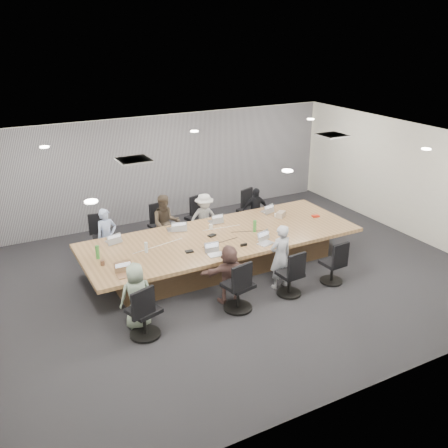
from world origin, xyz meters
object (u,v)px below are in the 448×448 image
chair_5 (238,289)px  chair_1 (161,230)px  canvas_bag (281,214)px  stapler (244,245)px  chair_4 (144,315)px  laptop_0 (114,241)px  laptop_2 (215,221)px  bottle_green_left (98,252)px  laptop_4 (126,275)px  conference_table (222,250)px  person_4 (137,296)px  person_6 (280,257)px  bottle_green_right (255,226)px  chair_2 (198,221)px  person_0 (107,237)px  bottle_clear (146,247)px  mug_brown (102,263)px  laptop_1 (175,229)px  chair_7 (332,266)px  chair_0 (104,241)px  person_5 (229,274)px  person_1 (166,223)px  laptop_5 (216,255)px  chair_6 (290,277)px  snack_packet (316,216)px  laptop_3 (267,211)px  chair_3 (248,213)px  person_2 (204,219)px  laptop_6 (266,243)px  person_3 (255,210)px

chair_5 → chair_1: bearing=81.3°
canvas_bag → stapler: bearing=-147.5°
chair_4 → laptop_0: size_ratio=2.67×
laptop_2 → bottle_green_left: (-2.89, -0.66, 0.13)m
laptop_4 → conference_table: bearing=20.8°
person_4 → laptop_4: (0.00, 0.55, 0.14)m
person_4 → canvas_bag: bearing=-156.4°
person_6 → bottle_green_right: size_ratio=5.13×
chair_2 → chair_5: 3.49m
person_0 → bottle_clear: person_0 is taller
conference_table → mug_brown: bearing=-176.1°
conference_table → stapler: size_ratio=41.67×
laptop_1 → bottle_clear: 1.28m
stapler → canvas_bag: size_ratio=0.59×
chair_7 → bottle_green_left: (-4.32, 1.84, 0.51)m
conference_table → person_6: 1.51m
chair_0 → person_0: (0.00, -0.35, 0.24)m
chair_4 → person_5: person_5 is taller
person_1 → laptop_5: person_1 is taller
chair_6 → person_1: bearing=110.1°
bottle_green_left → bottle_clear: size_ratio=1.25×
laptop_5 → person_1: bearing=99.9°
chair_4 → laptop_0: chair_4 is taller
chair_2 → bottle_green_right: bearing=86.5°
chair_7 → laptop_0: (-3.82, 2.50, 0.38)m
chair_5 → chair_6: (1.16, 0.00, -0.05)m
canvas_bag → chair_4: bearing=-153.8°
chair_1 → person_4: 3.46m
snack_packet → laptop_2: bearing=159.6°
laptop_1 → person_1: bearing=-77.4°
laptop_3 → person_6: bearing=50.0°
chair_4 → bottle_green_left: bearing=80.0°
person_1 → bottle_green_right: size_ratio=5.22×
conference_table → chair_3: size_ratio=7.63×
laptop_0 → person_4: person_4 is taller
chair_4 → laptop_0: (0.24, 2.50, 0.33)m
conference_table → canvas_bag: 1.83m
laptop_2 → conference_table: bearing=74.9°
mug_brown → stapler: size_ratio=0.68×
chair_7 → canvas_bag: 2.09m
snack_packet → laptop_1: bearing=165.5°
laptop_1 → person_2: 1.14m
chair_7 → chair_0: bearing=134.8°
laptop_6 → bottle_clear: bottle_clear is taller
person_3 → person_4: bearing=-136.3°
chair_3 → chair_0: bearing=-20.0°
person_0 → chair_2: bearing=-1.1°
person_3 → person_5: size_ratio=1.02×
chair_1 → chair_4: chair_4 is taller
chair_3 → canvas_bag: (0.09, -1.36, 0.41)m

